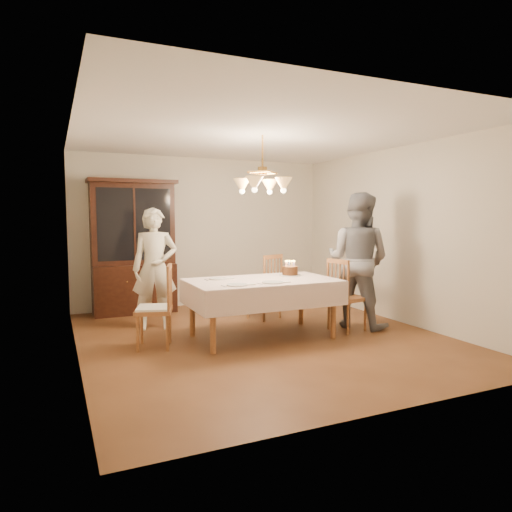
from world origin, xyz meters
name	(u,v)px	position (x,y,z in m)	size (l,w,h in m)	color
ground	(262,337)	(0.00, 0.00, 0.00)	(5.00, 5.00, 0.00)	#583119
room_shell	(262,216)	(0.00, 0.00, 1.58)	(5.00, 5.00, 5.00)	white
dining_table	(262,285)	(0.00, 0.00, 0.68)	(1.90, 1.10, 0.76)	brown
china_hutch	(133,249)	(-1.27, 2.25, 1.04)	(1.38, 0.54, 2.16)	black
chair_far_side	(265,290)	(0.49, 0.98, 0.44)	(0.56, 0.55, 1.00)	brown
chair_left_end	(155,310)	(-1.38, 0.10, 0.45)	(0.53, 0.55, 1.00)	brown
chair_right_end	(347,299)	(1.21, -0.15, 0.44)	(0.50, 0.51, 1.00)	brown
elderly_woman	(155,269)	(-1.17, 1.03, 0.85)	(0.62, 0.41, 1.70)	beige
adult_in_grey	(358,260)	(1.49, -0.02, 0.95)	(0.93, 0.72, 1.91)	slate
birthday_cake	(290,271)	(0.51, 0.19, 0.82)	(0.30, 0.30, 0.21)	white
place_setting_near_left	(238,285)	(-0.47, -0.33, 0.77)	(0.40, 0.25, 0.02)	white
place_setting_near_right	(274,282)	(0.00, -0.32, 0.77)	(0.41, 0.26, 0.02)	white
place_setting_far_left	(219,279)	(-0.50, 0.26, 0.77)	(0.38, 0.23, 0.02)	white
chandelier	(262,185)	(0.00, 0.00, 1.98)	(0.62, 0.62, 0.73)	#BF8C3F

